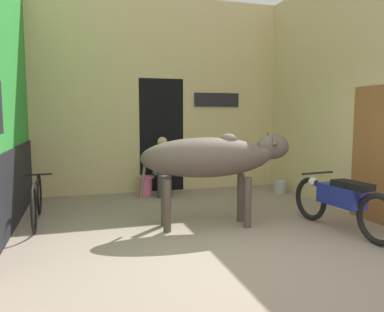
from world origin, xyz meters
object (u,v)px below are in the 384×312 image
object	(u,v)px
shopkeeper_seated	(163,166)
motorcycle_near	(341,200)
bicycle	(37,200)
cow	(213,158)
bucket	(280,187)
plastic_stool	(146,185)

from	to	relation	value
shopkeeper_seated	motorcycle_near	bearing A→B (deg)	-57.38
motorcycle_near	bicycle	distance (m)	4.52
shopkeeper_seated	cow	bearing A→B (deg)	-83.21
bicycle	bucket	distance (m)	4.84
plastic_stool	bucket	distance (m)	2.85
motorcycle_near	bicycle	xyz separation A→B (m)	(-4.19, 1.72, -0.10)
plastic_stool	bicycle	bearing A→B (deg)	-143.67
cow	plastic_stool	bearing A→B (deg)	104.03
bicycle	bucket	bearing A→B (deg)	11.14
motorcycle_near	bucket	size ratio (longest dim) A/B	7.47
bicycle	bucket	world-z (taller)	bicycle
shopkeeper_seated	plastic_stool	bearing A→B (deg)	157.92
bicycle	shopkeeper_seated	xyz separation A→B (m)	(2.26, 1.29, 0.28)
cow	bucket	world-z (taller)	cow
cow	plastic_stool	world-z (taller)	cow
shopkeeper_seated	bicycle	bearing A→B (deg)	-150.28
motorcycle_near	plastic_stool	world-z (taller)	motorcycle_near
bicycle	plastic_stool	size ratio (longest dim) A/B	4.32
cow	bicycle	bearing A→B (deg)	159.45
cow	shopkeeper_seated	world-z (taller)	cow
bicycle	shopkeeper_seated	bearing A→B (deg)	29.72
shopkeeper_seated	bucket	xyz separation A→B (m)	(2.48, -0.36, -0.50)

